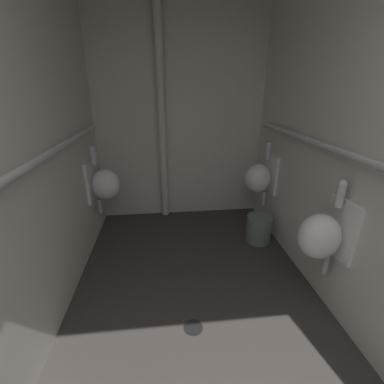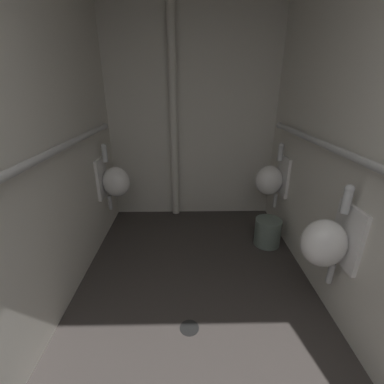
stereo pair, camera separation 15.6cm
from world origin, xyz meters
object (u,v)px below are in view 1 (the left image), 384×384
Objects in this scene: standpipe_back_wall at (161,112)px; waste_bin at (259,229)px; urinal_right_mid at (322,235)px; urinal_right_far at (260,177)px; floor_drain at (193,327)px; urinal_left_mid at (104,184)px.

standpipe_back_wall is 8.79× the size of waste_bin.
urinal_right_mid is 1.27m from urinal_right_far.
urinal_right_mid is 1.00× the size of urinal_right_far.
urinal_right_mid is at bearing 6.80° from floor_drain.
standpipe_back_wall is 1.74m from waste_bin.
urinal_left_mid is at bearing 170.32° from waste_bin.
urinal_left_mid reaches higher than waste_bin.
floor_drain is at bearing -128.78° from waste_bin.
urinal_right_mid is 0.29× the size of standpipe_back_wall.
urinal_left_mid is at bearing 121.00° from floor_drain.
standpipe_back_wall reaches higher than urinal_right_far.
urinal_right_mid is at bearing -35.48° from urinal_left_mid.
floor_drain is at bearing -124.14° from urinal_right_far.
urinal_left_mid and urinal_right_far have the same top height.
waste_bin is at bearing -9.68° from urinal_left_mid.
urinal_left_mid is at bearing -179.41° from urinal_right_far.
waste_bin is at bearing -103.33° from urinal_right_far.
urinal_right_far is at bearing 0.59° from urinal_left_mid.
urinal_right_mid is at bearing -57.12° from standpipe_back_wall.
standpipe_back_wall is (-1.10, 1.70, 0.69)m from urinal_right_mid.
urinal_right_mid is 1.14m from floor_drain.
urinal_right_far is 1.37m from standpipe_back_wall.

